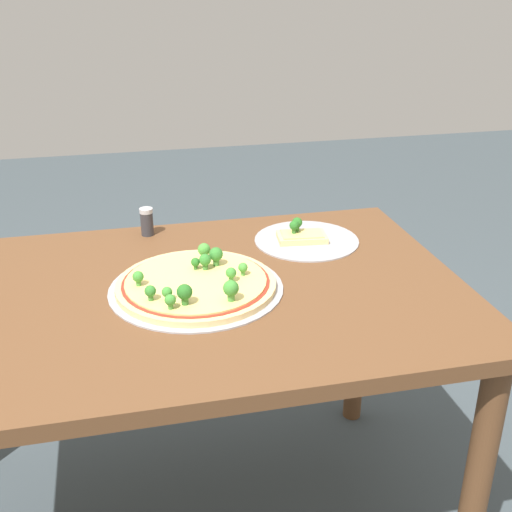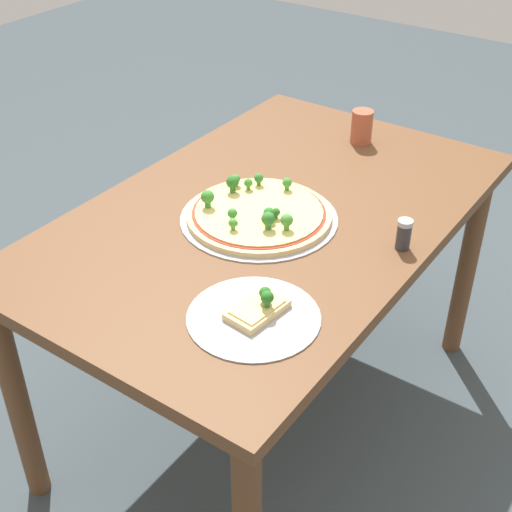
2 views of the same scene
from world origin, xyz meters
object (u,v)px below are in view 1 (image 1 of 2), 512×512
at_px(pizza_tray_whole, 197,284).
at_px(pizza_tray_slice, 304,238).
at_px(dining_table, 176,326).
at_px(condiment_shaker, 147,222).

height_order(pizza_tray_whole, pizza_tray_slice, pizza_tray_whole).
relative_size(dining_table, pizza_tray_slice, 4.78).
distance_m(dining_table, pizza_tray_whole, 0.12).
height_order(pizza_tray_slice, condiment_shaker, condiment_shaker).
distance_m(dining_table, condiment_shaker, 0.38).
relative_size(pizza_tray_whole, pizza_tray_slice, 1.43).
bearing_deg(pizza_tray_slice, dining_table, 30.03).
height_order(dining_table, pizza_tray_slice, pizza_tray_slice).
bearing_deg(pizza_tray_slice, condiment_shaker, -18.76).
relative_size(pizza_tray_slice, condiment_shaker, 3.64).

